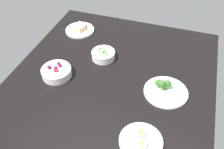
{
  "coord_description": "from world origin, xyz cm",
  "views": [
    {
      "loc": [
        -92.72,
        -30.95,
        96.44
      ],
      "look_at": [
        0.0,
        0.0,
        6.0
      ],
      "focal_mm": 40.29,
      "sensor_mm": 36.0,
      "label": 1
    }
  ],
  "objects": [
    {
      "name": "plate_broccoli",
      "position": [
        -1.99,
        -28.74,
        5.38
      ],
      "size": [
        22.08,
        22.08,
        7.14
      ],
      "color": "silver",
      "rests_on": "dining_table"
    },
    {
      "name": "bowl_berries",
      "position": [
        -7.87,
        28.63,
        6.58
      ],
      "size": [
        16.06,
        16.06,
        6.45
      ],
      "color": "silver",
      "rests_on": "dining_table"
    },
    {
      "name": "plate_eggs",
      "position": [
        -33.94,
        -24.01,
        5.22
      ],
      "size": [
        18.42,
        18.42,
        4.83
      ],
      "color": "silver",
      "rests_on": "dining_table"
    },
    {
      "name": "dining_table",
      "position": [
        0.0,
        0.0,
        2.0
      ],
      "size": [
        119.79,
        106.8,
        4.0
      ],
      "primitive_type": "cube",
      "color": "black",
      "rests_on": "ground"
    },
    {
      "name": "bowl_peas",
      "position": [
        14.0,
        9.95,
        6.52
      ],
      "size": [
        13.69,
        13.69,
        5.84
      ],
      "color": "silver",
      "rests_on": "dining_table"
    },
    {
      "name": "plate_sandwich",
      "position": [
        35.75,
        34.45,
        5.33
      ],
      "size": [
        18.9,
        18.9,
        4.63
      ],
      "color": "silver",
      "rests_on": "dining_table"
    }
  ]
}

